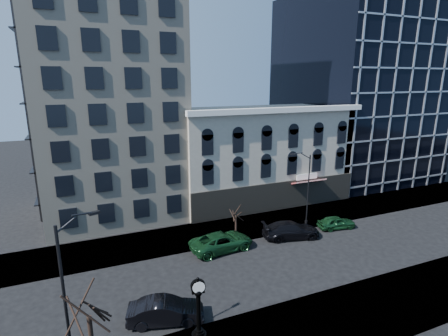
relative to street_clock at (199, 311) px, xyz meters
name	(u,v)px	position (x,y,z in m)	size (l,w,h in m)	color
ground	(220,276)	(3.87, 6.00, -2.00)	(160.00, 160.00, 0.00)	black
sidewalk_far	(191,236)	(3.87, 14.00, -1.94)	(160.00, 6.00, 0.12)	gray
cream_tower	(103,44)	(-2.24, 24.88, 17.32)	(15.90, 15.40, 42.50)	beige
victorian_row	(259,155)	(15.87, 21.89, 4.00)	(22.60, 11.19, 12.50)	#BCB09B
glass_office	(356,89)	(35.87, 26.91, 12.00)	(20.00, 20.15, 28.00)	black
street_clock	(199,311)	(0.00, 0.00, 0.00)	(0.94, 0.94, 4.15)	black
street_lamp_near	(74,254)	(-6.50, 0.12, 5.07)	(2.32, 0.94, 9.21)	black
street_lamp_far	(304,170)	(15.97, 12.17, 4.32)	(2.07, 0.81, 8.21)	black
bare_tree_near	(87,300)	(-6.07, -1.50, 3.39)	(4.06, 4.06, 6.97)	black
bare_tree_far	(236,211)	(8.15, 12.29, 0.75)	(2.04, 2.04, 3.50)	black
car_near_b	(166,311)	(-1.52, 2.31, -1.18)	(1.74, 4.98, 1.64)	black
car_far_a	(222,242)	(5.71, 10.18, -1.16)	(2.77, 6.01, 1.67)	#143F1E
car_far_b	(291,230)	(13.17, 9.89, -1.15)	(2.36, 5.82, 1.69)	black
car_far_c	(336,222)	(18.93, 9.93, -1.30)	(1.64, 4.07, 1.39)	#143F1E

